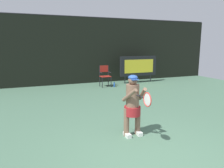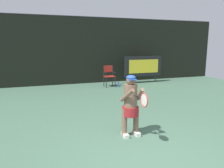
{
  "view_description": "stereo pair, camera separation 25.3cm",
  "coord_description": "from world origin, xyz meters",
  "px_view_note": "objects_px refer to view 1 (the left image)",
  "views": [
    {
      "loc": [
        -2.13,
        -3.18,
        2.16
      ],
      "look_at": [
        0.07,
        2.37,
        1.05
      ],
      "focal_mm": 34.3,
      "sensor_mm": 36.0,
      "label": 1
    },
    {
      "loc": [
        -1.89,
        -3.27,
        2.16
      ],
      "look_at": [
        0.07,
        2.37,
        1.05
      ],
      "focal_mm": 34.3,
      "sensor_mm": 36.0,
      "label": 2
    }
  ],
  "objects_px": {
    "water_bottle": "(114,85)",
    "tennis_player": "(133,103)",
    "umpire_chair": "(105,75)",
    "scoreboard": "(138,66)",
    "tennis_racket": "(147,99)"
  },
  "relations": [
    {
      "from": "water_bottle",
      "to": "tennis_racket",
      "type": "distance_m",
      "value": 6.57
    },
    {
      "from": "scoreboard",
      "to": "tennis_player",
      "type": "xyz_separation_m",
      "value": [
        -3.61,
        -6.38,
        -0.15
      ]
    },
    {
      "from": "scoreboard",
      "to": "tennis_racket",
      "type": "xyz_separation_m",
      "value": [
        -3.58,
        -6.96,
        0.08
      ]
    },
    {
      "from": "tennis_racket",
      "to": "water_bottle",
      "type": "bearing_deg",
      "value": 69.29
    },
    {
      "from": "umpire_chair",
      "to": "tennis_racket",
      "type": "bearing_deg",
      "value": -102.23
    },
    {
      "from": "water_bottle",
      "to": "tennis_player",
      "type": "height_order",
      "value": "tennis_player"
    },
    {
      "from": "scoreboard",
      "to": "water_bottle",
      "type": "bearing_deg",
      "value": -157.92
    },
    {
      "from": "scoreboard",
      "to": "tennis_racket",
      "type": "height_order",
      "value": "scoreboard"
    },
    {
      "from": "umpire_chair",
      "to": "tennis_racket",
      "type": "height_order",
      "value": "tennis_racket"
    },
    {
      "from": "water_bottle",
      "to": "tennis_player",
      "type": "bearing_deg",
      "value": -108.01
    },
    {
      "from": "water_bottle",
      "to": "tennis_racket",
      "type": "height_order",
      "value": "tennis_racket"
    },
    {
      "from": "scoreboard",
      "to": "umpire_chair",
      "type": "bearing_deg",
      "value": -169.75
    },
    {
      "from": "tennis_player",
      "to": "umpire_chair",
      "type": "bearing_deg",
      "value": 76.41
    },
    {
      "from": "umpire_chair",
      "to": "water_bottle",
      "type": "distance_m",
      "value": 0.71
    },
    {
      "from": "umpire_chair",
      "to": "tennis_racket",
      "type": "xyz_separation_m",
      "value": [
        -1.42,
        -6.57,
        0.41
      ]
    }
  ]
}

